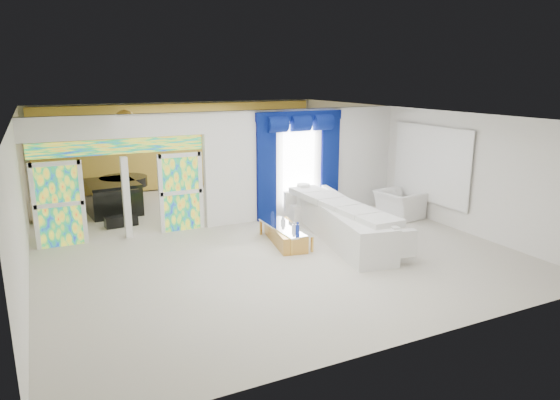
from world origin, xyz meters
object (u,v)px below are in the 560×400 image
white_sofa (340,223)px  coffee_table (285,235)px  armchair (399,205)px  grand_piano (112,197)px  console_table (312,211)px

white_sofa → coffee_table: white_sofa is taller
armchair → grand_piano: (-7.15, 4.15, 0.08)m
armchair → grand_piano: 8.27m
white_sofa → armchair: 2.66m
coffee_table → console_table: console_table is taller
coffee_table → armchair: size_ratio=1.52×
white_sofa → armchair: white_sofa is taller
armchair → grand_piano: grand_piano is taller
coffee_table → grand_piano: grand_piano is taller
armchair → console_table: bearing=59.8°
white_sofa → console_table: white_sofa is taller
coffee_table → console_table: (1.64, 1.56, 0.02)m
console_table → armchair: bearing=-24.0°
grand_piano → armchair: bearing=-35.2°
white_sofa → armchair: (2.51, 0.87, -0.03)m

